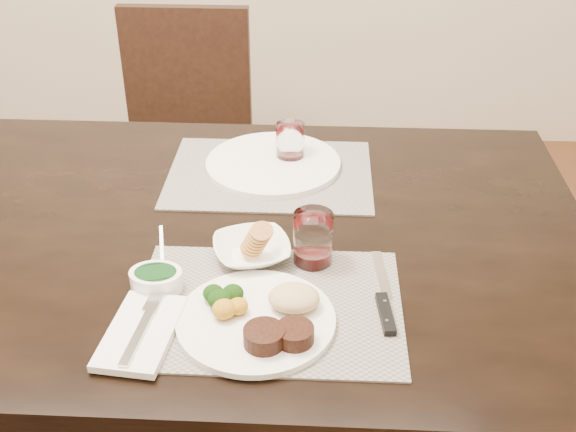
# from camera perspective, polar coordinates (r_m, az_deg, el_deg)

# --- Properties ---
(dining_table) EXTENTS (2.00, 1.00, 0.75)m
(dining_table) POSITION_cam_1_polar(r_m,az_deg,el_deg) (1.56, -14.46, -3.27)
(dining_table) COLOR black
(dining_table) RESTS_ON ground
(chair_far) EXTENTS (0.42, 0.42, 0.90)m
(chair_far) POSITION_cam_1_polar(r_m,az_deg,el_deg) (2.42, -8.12, 6.32)
(chair_far) COLOR black
(chair_far) RESTS_ON ground
(placemat_near) EXTENTS (0.46, 0.34, 0.00)m
(placemat_near) POSITION_cam_1_polar(r_m,az_deg,el_deg) (1.25, -1.60, -7.16)
(placemat_near) COLOR gray
(placemat_near) RESTS_ON dining_table
(placemat_far) EXTENTS (0.46, 0.34, 0.00)m
(placemat_far) POSITION_cam_1_polar(r_m,az_deg,el_deg) (1.65, -1.44, 3.35)
(placemat_far) COLOR gray
(placemat_far) RESTS_ON dining_table
(dinner_plate) EXTENTS (0.27, 0.27, 0.05)m
(dinner_plate) POSITION_cam_1_polar(r_m,az_deg,el_deg) (1.20, -1.97, -8.02)
(dinner_plate) COLOR white
(dinner_plate) RESTS_ON placemat_near
(napkin_fork) EXTENTS (0.13, 0.20, 0.02)m
(napkin_fork) POSITION_cam_1_polar(r_m,az_deg,el_deg) (1.21, -11.52, -8.97)
(napkin_fork) COLOR white
(napkin_fork) RESTS_ON placemat_near
(steak_knife) EXTENTS (0.03, 0.24, 0.01)m
(steak_knife) POSITION_cam_1_polar(r_m,az_deg,el_deg) (1.26, 7.63, -6.88)
(steak_knife) COLOR silver
(steak_knife) RESTS_ON placemat_near
(cracker_bowl) EXTENTS (0.18, 0.18, 0.06)m
(cracker_bowl) POSITION_cam_1_polar(r_m,az_deg,el_deg) (1.35, -2.88, -2.67)
(cracker_bowl) COLOR white
(cracker_bowl) RESTS_ON placemat_near
(sauce_ramekin) EXTENTS (0.09, 0.14, 0.07)m
(sauce_ramekin) POSITION_cam_1_polar(r_m,az_deg,el_deg) (1.30, -10.37, -4.92)
(sauce_ramekin) COLOR white
(sauce_ramekin) RESTS_ON placemat_near
(wine_glass_near) EXTENTS (0.07, 0.07, 0.10)m
(wine_glass_near) POSITION_cam_1_polar(r_m,az_deg,el_deg) (1.33, 1.98, -1.95)
(wine_glass_near) COLOR white
(wine_glass_near) RESTS_ON placemat_near
(far_plate) EXTENTS (0.31, 0.31, 0.01)m
(far_plate) POSITION_cam_1_polar(r_m,az_deg,el_deg) (1.67, -1.18, 4.17)
(far_plate) COLOR white
(far_plate) RESTS_ON placemat_far
(wine_glass_far) EXTENTS (0.07, 0.07, 0.09)m
(wine_glass_far) POSITION_cam_1_polar(r_m,az_deg,el_deg) (1.68, 0.17, 5.66)
(wine_glass_far) COLOR white
(wine_glass_far) RESTS_ON placemat_far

